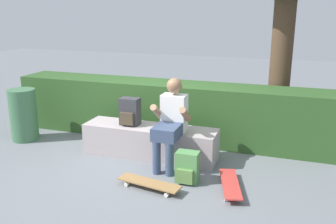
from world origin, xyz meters
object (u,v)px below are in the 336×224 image
trash_bin (24,115)px  person_skater (171,120)px  bench_main (150,141)px  skateboard_beside_bench (230,184)px  backpack_on_ground (187,168)px  skateboard_near_person (149,183)px  backpack_on_bench (130,112)px

trash_bin → person_skater: bearing=-4.4°
person_skater → trash_bin: (-2.61, 0.20, -0.23)m
bench_main → person_skater: bearing=-29.2°
skateboard_beside_bench → backpack_on_ground: 0.56m
backpack_on_ground → skateboard_near_person: bearing=-139.4°
backpack_on_bench → backpack_on_ground: (1.06, -0.63, -0.45)m
bench_main → trash_bin: bearing=-179.5°
bench_main → skateboard_beside_bench: bearing=-27.2°
skateboard_near_person → backpack_on_ground: size_ratio=2.05×
person_skater → skateboard_near_person: person_skater is taller
bench_main → backpack_on_ground: (0.75, -0.64, -0.03)m
backpack_on_bench → trash_bin: bearing=-179.7°
skateboard_near_person → skateboard_beside_bench: (0.93, 0.30, 0.00)m
bench_main → person_skater: 0.62m
trash_bin → skateboard_near_person: bearing=-20.1°
skateboard_beside_bench → backpack_on_ground: backpack_on_ground is taller
person_skater → backpack_on_ground: (0.36, -0.42, -0.46)m
bench_main → skateboard_near_person: bearing=-69.1°
skateboard_near_person → person_skater: bearing=88.2°
skateboard_near_person → backpack_on_ground: (0.38, 0.33, 0.12)m
skateboard_beside_bench → backpack_on_bench: (-1.61, 0.66, 0.57)m
person_skater → trash_bin: size_ratio=1.42×
backpack_on_ground → bench_main: bearing=139.6°
skateboard_near_person → backpack_on_bench: size_ratio=2.05×
person_skater → skateboard_beside_bench: person_skater is taller
skateboard_near_person → trash_bin: 2.78m
trash_bin → skateboard_beside_bench: bearing=-10.5°
bench_main → backpack_on_bench: 0.52m
bench_main → backpack_on_bench: (-0.31, -0.01, 0.42)m
bench_main → person_skater: size_ratio=1.63×
person_skater → backpack_on_ground: bearing=-49.5°
bench_main → skateboard_beside_bench: bench_main is taller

